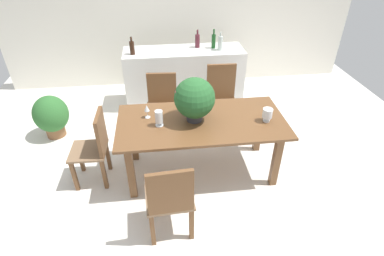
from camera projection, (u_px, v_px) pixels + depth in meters
The scene contains 17 objects.
ground_plane at pixel (199, 163), 4.04m from camera, with size 7.04×7.04×0.00m, color silver.
back_wall at pixel (180, 14), 5.45m from camera, with size 6.40×0.10×2.60m, color silver.
dining_table at pixel (201, 128), 3.57m from camera, with size 1.94×0.95×0.76m.
chair_head_end at pixel (95, 145), 3.52m from camera, with size 0.42×0.43×0.93m.
chair_far_right at pixel (222, 96), 4.45m from camera, with size 0.47×0.48×1.00m.
chair_far_left at pixel (162, 102), 4.37m from camera, with size 0.49×0.48×0.91m.
chair_near_left at pixel (170, 199), 2.83m from camera, with size 0.48×0.44×0.93m.
flower_centerpiece at pixel (195, 99), 3.36m from camera, with size 0.46×0.46×0.52m.
crystal_vase_left at pixel (159, 117), 3.36m from camera, with size 0.09×0.09×0.19m.
crystal_vase_center_near at pixel (267, 114), 3.44m from camera, with size 0.11×0.11×0.16m.
wine_glass at pixel (147, 109), 3.50m from camera, with size 0.06×0.06×0.17m.
kitchen_counter at pixel (184, 77), 5.19m from camera, with size 1.96×0.61×0.94m, color silver.
wine_bottle_green at pixel (220, 43), 4.86m from camera, with size 0.08×0.08×0.29m.
wine_bottle_clear at pixel (197, 41), 4.97m from camera, with size 0.08×0.08×0.29m.
wine_bottle_tall at pixel (214, 41), 4.94m from camera, with size 0.07×0.07×0.31m.
wine_bottle_dark at pixel (132, 48), 4.71m from camera, with size 0.08×0.08×0.27m.
potted_plant_floor at pixel (51, 115), 4.39m from camera, with size 0.49×0.49×0.64m.
Camera 1 is at (-0.46, -3.05, 2.65)m, focal length 28.47 mm.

